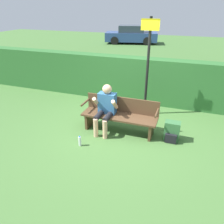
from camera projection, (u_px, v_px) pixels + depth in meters
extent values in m
plane|color=#426B33|center=(119.00, 131.00, 5.46)|extent=(40.00, 40.00, 0.00)
cube|color=#2D662D|center=(139.00, 80.00, 6.89)|extent=(12.00, 0.48, 1.40)
cube|color=#513823|center=(119.00, 116.00, 5.28)|extent=(1.83, 0.50, 0.05)
cube|color=#513823|center=(122.00, 104.00, 5.38)|extent=(1.83, 0.04, 0.38)
cube|color=#513823|center=(90.00, 119.00, 5.61)|extent=(0.06, 0.45, 0.39)
cube|color=#513823|center=(151.00, 130.00, 5.13)|extent=(0.06, 0.45, 0.39)
cylinder|color=#513823|center=(85.00, 102.00, 5.44)|extent=(0.05, 0.45, 0.05)
cylinder|color=#513823|center=(157.00, 113.00, 4.90)|extent=(0.05, 0.45, 0.05)
cube|color=#336699|center=(107.00, 103.00, 5.29)|extent=(0.42, 0.22, 0.51)
sphere|color=#DBA884|center=(107.00, 89.00, 5.13)|extent=(0.23, 0.23, 0.23)
cylinder|color=black|center=(99.00, 115.00, 5.23)|extent=(0.13, 0.47, 0.13)
cylinder|color=black|center=(108.00, 116.00, 5.16)|extent=(0.13, 0.47, 0.13)
cylinder|color=#DBA884|center=(96.00, 128.00, 5.13)|extent=(0.11, 0.11, 0.46)
cylinder|color=#DBA884|center=(105.00, 129.00, 5.06)|extent=(0.11, 0.11, 0.46)
cylinder|color=#DBA884|center=(96.00, 102.00, 5.23)|extent=(0.09, 0.32, 0.32)
cylinder|color=#DBA884|center=(115.00, 104.00, 5.09)|extent=(0.09, 0.32, 0.32)
cube|color=#336638|center=(172.00, 131.00, 5.00)|extent=(0.34, 0.22, 0.47)
cube|color=black|center=(171.00, 139.00, 4.93)|extent=(0.26, 0.08, 0.21)
cylinder|color=white|center=(80.00, 141.00, 4.83)|extent=(0.06, 0.06, 0.23)
cylinder|color=#2D66B2|center=(80.00, 137.00, 4.78)|extent=(0.03, 0.03, 0.02)
cylinder|color=black|center=(147.00, 70.00, 5.74)|extent=(0.07, 0.07, 2.59)
cube|color=yellow|center=(150.00, 25.00, 5.21)|extent=(0.45, 0.02, 0.27)
cube|color=#2D4784|center=(131.00, 37.00, 17.65)|extent=(4.36, 2.55, 0.68)
cube|color=#333D4C|center=(132.00, 29.00, 17.38)|extent=(2.24, 1.89, 0.53)
cylinder|color=black|center=(147.00, 38.00, 18.33)|extent=(0.63, 0.31, 0.61)
cylinder|color=black|center=(147.00, 41.00, 16.88)|extent=(0.63, 0.31, 0.61)
cylinder|color=black|center=(117.00, 38.00, 18.61)|extent=(0.63, 0.31, 0.61)
cylinder|color=black|center=(115.00, 41.00, 17.16)|extent=(0.63, 0.31, 0.61)
sphere|color=silver|center=(96.00, 134.00, 5.24)|extent=(0.09, 0.09, 0.09)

